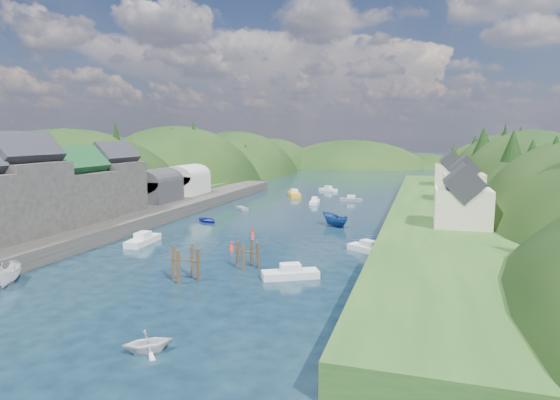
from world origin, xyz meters
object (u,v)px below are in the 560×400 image
(piling_cluster_far, at_px, (248,257))
(channel_buoy_far, at_px, (253,233))
(channel_buoy_near, at_px, (232,246))
(piling_cluster_near, at_px, (186,266))

(piling_cluster_far, xyz_separation_m, channel_buoy_far, (-4.97, 14.92, -0.69))
(piling_cluster_far, bearing_deg, channel_buoy_near, 125.01)
(piling_cluster_near, bearing_deg, piling_cluster_far, 54.02)
(piling_cluster_near, relative_size, channel_buoy_near, 3.59)
(channel_buoy_near, bearing_deg, piling_cluster_far, -54.99)
(piling_cluster_far, distance_m, channel_buoy_near, 8.44)
(piling_cluster_near, height_order, channel_buoy_near, piling_cluster_near)
(piling_cluster_far, distance_m, channel_buoy_far, 15.74)
(channel_buoy_far, bearing_deg, piling_cluster_near, -88.26)
(channel_buoy_far, bearing_deg, piling_cluster_far, -71.57)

